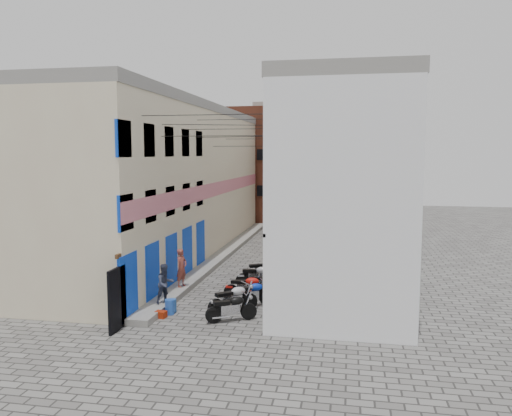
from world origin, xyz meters
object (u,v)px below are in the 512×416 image
Objects in this scene: motorcycle_a at (231,306)px; motorcycle_e at (268,282)px; water_jug_far at (172,306)px; red_crate at (161,314)px; motorcycle_d at (247,286)px; motorcycle_f at (258,275)px; motorcycle_g at (264,269)px; motorcycle_c at (251,293)px; person_a at (182,268)px; motorcycle_b at (233,298)px; person_b at (165,284)px; water_jug_near at (170,307)px.

motorcycle_a is 3.91m from motorcycle_e.
red_crate is (-0.19, -0.74, -0.12)m from water_jug_far.
red_crate is at bearing -50.61° from motorcycle_d.
motorcycle_f is at bearing 60.24° from red_crate.
motorcycle_g reaches higher than motorcycle_f.
motorcycle_c is 1.11× the size of motorcycle_e.
motorcycle_g is 5.90m from water_jug_far.
person_a is (-3.22, -2.54, 0.50)m from motorcycle_g.
motorcycle_d is at bearing 133.51° from motorcycle_b.
motorcycle_c is 2.03m from motorcycle_e.
motorcycle_d is at bearing 47.08° from red_crate.
person_b reaches higher than motorcycle_c.
motorcycle_b reaches higher than motorcycle_d.
motorcycle_b is 3.03m from motorcycle_e.
motorcycle_c is at bearing 22.87° from water_jug_far.
motorcycle_f is at bearing 59.46° from water_jug_near.
motorcycle_f reaches higher than motorcycle_a.
motorcycle_a is 2.60m from water_jug_far.
motorcycle_e is 3.14× the size of water_jug_near.
motorcycle_f is at bearing -29.95° from motorcycle_g.
motorcycle_d reaches higher than water_jug_near.
water_jug_far is (0.55, -2.71, -0.84)m from person_a.
red_crate is (0.37, -3.45, -0.97)m from person_a.
motorcycle_b is 1.04× the size of motorcycle_f.
motorcycle_g is (-0.56, 2.05, 0.07)m from motorcycle_e.
motorcycle_a is 0.94× the size of motorcycle_g.
motorcycle_b is 1.35× the size of person_b.
motorcycle_f reaches higher than motorcycle_c.
water_jug_near is (0.55, -2.99, -0.81)m from person_a.
motorcycle_g reaches higher than motorcycle_e.
motorcycle_g reaches higher than water_jug_far.
motorcycle_d is 4.93× the size of red_crate.
motorcycle_d reaches higher than motorcycle_e.
motorcycle_d is at bearing -11.83° from motorcycle_f.
motorcycle_b is 1.04m from motorcycle_c.
red_crate is at bearing -116.43° from motorcycle_a.
motorcycle_c is (0.51, 0.90, -0.04)m from motorcycle_b.
motorcycle_c is at bearing 32.60° from red_crate.
red_crate is at bearing -104.11° from water_jug_far.
water_jug_near is at bearing -90.85° from motorcycle_c.
motorcycle_b is 2.75m from person_b.
motorcycle_b is at bearing -113.16° from person_a.
motorcycle_e reaches higher than water_jug_far.
red_crate is at bearing -128.07° from person_b.
water_jug_near is (-2.51, -2.43, -0.29)m from motorcycle_d.
person_b is (-3.22, -0.93, 0.46)m from motorcycle_c.
motorcycle_e is at bearing -9.62° from person_b.
motorcycle_c is (0.35, 1.85, 0.02)m from motorcycle_a.
motorcycle_d is 3.47m from person_b.
motorcycle_a is at bearing -39.14° from motorcycle_c.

